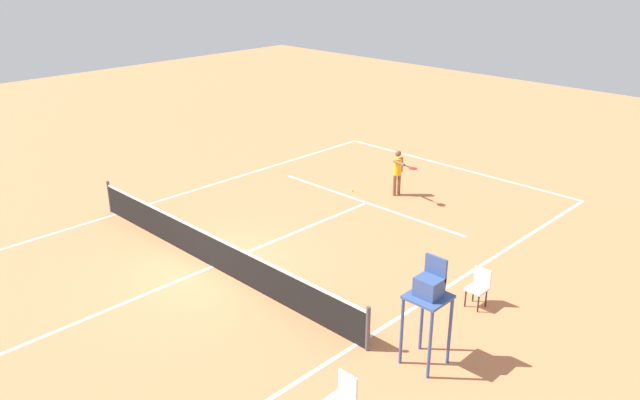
% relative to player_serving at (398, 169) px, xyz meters
% --- Properties ---
extents(ground_plane, '(60.00, 60.00, 0.00)m').
position_rel_player_serving_xyz_m(ground_plane, '(0.31, 7.75, -0.96)').
color(ground_plane, '#D37A4C').
extents(court_lines, '(10.52, 23.63, 0.01)m').
position_rel_player_serving_xyz_m(court_lines, '(0.31, 7.75, -0.96)').
color(court_lines, white).
rests_on(court_lines, ground).
extents(tennis_net, '(11.12, 0.10, 1.07)m').
position_rel_player_serving_xyz_m(tennis_net, '(0.31, 7.75, -0.47)').
color(tennis_net, '#4C4C51').
rests_on(tennis_net, ground).
extents(player_serving, '(1.22, 0.74, 1.63)m').
position_rel_player_serving_xyz_m(player_serving, '(0.00, 0.00, 0.00)').
color(player_serving, brown).
rests_on(player_serving, ground).
extents(tennis_ball, '(0.07, 0.07, 0.07)m').
position_rel_player_serving_xyz_m(tennis_ball, '(1.41, 0.80, -0.93)').
color(tennis_ball, '#CCE033').
rests_on(tennis_ball, ground).
extents(umpire_chair, '(0.80, 0.80, 2.41)m').
position_rel_player_serving_xyz_m(umpire_chair, '(-6.34, 7.25, 0.64)').
color(umpire_chair, '#38518C').
rests_on(umpire_chair, ground).
extents(courtside_chair_near, '(0.44, 0.46, 0.95)m').
position_rel_player_serving_xyz_m(courtside_chair_near, '(-6.28, 9.74, -0.43)').
color(courtside_chair_near, '#262626').
rests_on(courtside_chair_near, ground).
extents(courtside_chair_mid, '(0.44, 0.46, 0.95)m').
position_rel_player_serving_xyz_m(courtside_chair_mid, '(-5.92, 4.49, -0.43)').
color(courtside_chair_mid, '#262626').
rests_on(courtside_chair_mid, ground).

